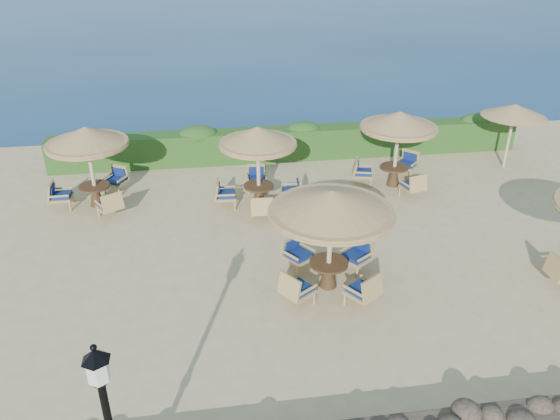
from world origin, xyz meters
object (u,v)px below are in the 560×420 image
Objects in this scene: extra_parasol at (515,111)px; cafe_set_3 at (258,156)px; cafe_set_2 at (89,152)px; cafe_set_4 at (398,135)px; cafe_set_0 at (331,220)px.

cafe_set_3 reaches higher than extra_parasol.
cafe_set_2 is at bearing 172.03° from cafe_set_3.
cafe_set_2 is 1.02× the size of cafe_set_4.
cafe_set_0 is at bearing -122.68° from cafe_set_4.
cafe_set_4 is (9.98, 0.13, 0.01)m from cafe_set_2.
extra_parasol is 10.52m from cafe_set_0.
cafe_set_2 is 0.98× the size of cafe_set_3.
cafe_set_4 is (3.57, 5.56, -0.02)m from cafe_set_0.
cafe_set_2 is (-14.64, -1.12, -0.33)m from extra_parasol.
extra_parasol is 0.87× the size of cafe_set_2.
cafe_set_3 is (-9.45, -1.84, -0.46)m from extra_parasol.
extra_parasol is at bearing 12.01° from cafe_set_4.
cafe_set_3 is (-1.22, 4.71, -0.16)m from cafe_set_0.
cafe_set_0 and cafe_set_4 have the same top height.
cafe_set_3 is 1.03× the size of cafe_set_4.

